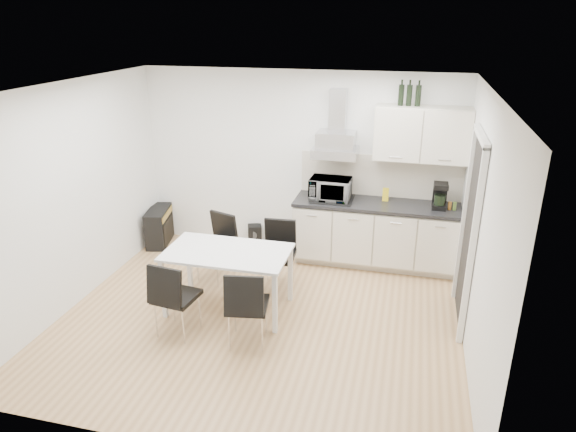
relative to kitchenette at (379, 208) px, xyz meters
name	(u,v)px	position (x,y,z in m)	size (l,w,h in m)	color
ground	(260,318)	(-1.18, -1.73, -0.83)	(4.50, 4.50, 0.00)	tan
wall_back	(299,164)	(-1.18, 0.27, 0.47)	(4.50, 0.10, 2.60)	white
wall_front	(176,311)	(-1.18, -3.73, 0.47)	(4.50, 0.10, 2.60)	white
wall_left	(73,196)	(-3.43, -1.73, 0.47)	(0.10, 4.00, 2.60)	white
wall_right	(480,233)	(1.07, -1.73, 0.47)	(0.10, 4.00, 2.60)	white
ceiling	(255,88)	(-1.18, -1.73, 1.77)	(4.50, 4.50, 0.00)	white
doorway	(468,234)	(1.03, -1.18, 0.22)	(0.08, 1.04, 2.10)	white
kitchenette	(379,208)	(0.00, 0.00, 0.00)	(2.22, 0.64, 2.52)	beige
dining_table	(227,257)	(-1.60, -1.62, -0.16)	(1.42, 0.81, 0.75)	white
chair_far_left	(215,248)	(-2.02, -0.96, -0.39)	(0.44, 0.50, 0.88)	black
chair_far_right	(277,257)	(-1.16, -1.01, -0.39)	(0.44, 0.50, 0.88)	black
chair_near_left	(177,297)	(-1.96, -2.23, -0.39)	(0.44, 0.50, 0.88)	black
chair_near_right	(248,306)	(-1.17, -2.21, -0.39)	(0.44, 0.50, 0.88)	black
guitar_amp	(159,226)	(-3.28, -0.08, -0.55)	(0.42, 0.70, 0.55)	black
floor_speaker	(255,236)	(-1.83, 0.17, -0.66)	(0.20, 0.18, 0.33)	black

